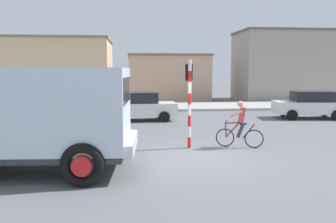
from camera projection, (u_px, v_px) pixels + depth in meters
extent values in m
plane|color=slate|center=(200.00, 156.00, 11.43)|extent=(120.00, 120.00, 0.00)
cube|color=#ADADA8|center=(162.00, 107.00, 25.93)|extent=(80.00, 5.00, 0.16)
cube|color=silver|center=(31.00, 108.00, 9.42)|extent=(5.35, 2.84, 2.20)
cube|color=#2D3338|center=(33.00, 151.00, 9.57)|extent=(5.25, 2.78, 0.16)
cube|color=silver|center=(131.00, 143.00, 9.64)|extent=(0.40, 2.39, 0.36)
cube|color=black|center=(125.00, 90.00, 9.46)|extent=(0.26, 2.13, 0.70)
torus|color=black|center=(99.00, 143.00, 10.90)|extent=(1.11, 0.31, 1.10)
cylinder|color=red|center=(99.00, 143.00, 10.90)|extent=(0.51, 0.33, 0.50)
torus|color=black|center=(82.00, 165.00, 8.36)|extent=(1.11, 0.31, 1.10)
cylinder|color=red|center=(82.00, 165.00, 8.36)|extent=(0.51, 0.33, 0.50)
torus|color=black|center=(225.00, 138.00, 12.83)|extent=(0.66, 0.26, 0.68)
torus|color=black|center=(254.00, 139.00, 12.60)|extent=(0.66, 0.26, 0.68)
cylinder|color=#591E1E|center=(235.00, 123.00, 12.69)|extent=(0.58, 0.24, 0.09)
cylinder|color=#591E1E|center=(233.00, 129.00, 12.73)|extent=(0.49, 0.21, 0.57)
cylinder|color=#591E1E|center=(249.00, 131.00, 12.61)|extent=(0.43, 0.18, 0.57)
cylinder|color=#591E1E|center=(226.00, 130.00, 12.79)|extent=(0.10, 0.07, 0.59)
cylinder|color=black|center=(227.00, 121.00, 12.75)|extent=(0.19, 0.48, 0.03)
cube|color=black|center=(243.00, 124.00, 12.62)|extent=(0.27, 0.19, 0.06)
cube|color=#D13838|center=(242.00, 115.00, 12.60)|extent=(0.38, 0.40, 0.59)
sphere|color=tan|center=(240.00, 104.00, 12.56)|extent=(0.22, 0.22, 0.22)
cylinder|color=#2D334C|center=(241.00, 130.00, 12.57)|extent=(0.33, 0.21, 0.57)
cylinder|color=tan|center=(236.00, 114.00, 12.48)|extent=(0.49, 0.24, 0.29)
cylinder|color=#2D334C|center=(241.00, 129.00, 12.77)|extent=(0.33, 0.21, 0.57)
cylinder|color=tan|center=(237.00, 113.00, 12.79)|extent=(0.49, 0.24, 0.29)
cylinder|color=red|center=(189.00, 143.00, 12.62)|extent=(0.12, 0.12, 0.40)
cylinder|color=white|center=(189.00, 132.00, 12.57)|extent=(0.12, 0.12, 0.40)
cylinder|color=red|center=(189.00, 121.00, 12.52)|extent=(0.12, 0.12, 0.40)
cylinder|color=white|center=(189.00, 110.00, 12.47)|extent=(0.12, 0.12, 0.40)
cylinder|color=red|center=(190.00, 99.00, 12.42)|extent=(0.12, 0.12, 0.40)
cylinder|color=white|center=(190.00, 88.00, 12.38)|extent=(0.12, 0.12, 0.40)
cylinder|color=red|center=(190.00, 77.00, 12.33)|extent=(0.12, 0.12, 0.40)
cylinder|color=white|center=(190.00, 65.00, 12.28)|extent=(0.12, 0.12, 0.40)
cube|color=black|center=(189.00, 72.00, 12.49)|extent=(0.24, 0.20, 0.60)
sphere|color=green|center=(188.00, 72.00, 12.61)|extent=(0.14, 0.14, 0.14)
cube|color=red|center=(55.00, 112.00, 18.11)|extent=(4.27, 2.53, 0.70)
cube|color=black|center=(51.00, 99.00, 18.05)|extent=(2.46, 1.89, 0.60)
cylinder|color=black|center=(83.00, 117.00, 18.84)|extent=(0.62, 0.31, 0.60)
cylinder|color=black|center=(71.00, 121.00, 17.17)|extent=(0.62, 0.31, 0.60)
cylinder|color=black|center=(40.00, 116.00, 19.13)|extent=(0.62, 0.31, 0.60)
cylinder|color=black|center=(24.00, 120.00, 17.45)|extent=(0.62, 0.31, 0.60)
cube|color=white|center=(309.00, 107.00, 20.22)|extent=(4.20, 2.24, 0.70)
cube|color=black|center=(312.00, 96.00, 20.14)|extent=(2.38, 1.74, 0.60)
cylinder|color=black|center=(292.00, 115.00, 19.47)|extent=(0.62, 0.26, 0.60)
cylinder|color=black|center=(283.00, 111.00, 21.16)|extent=(0.62, 0.26, 0.60)
cylinder|color=black|center=(324.00, 112.00, 21.07)|extent=(0.62, 0.26, 0.60)
cube|color=white|center=(140.00, 109.00, 19.34)|extent=(4.09, 1.93, 0.70)
cube|color=black|center=(137.00, 98.00, 19.24)|extent=(2.28, 1.57, 0.60)
cylinder|color=black|center=(160.00, 113.00, 20.41)|extent=(0.61, 0.21, 0.60)
cylinder|color=black|center=(164.00, 117.00, 18.75)|extent=(0.61, 0.21, 0.60)
cylinder|color=black|center=(118.00, 114.00, 20.02)|extent=(0.61, 0.21, 0.60)
cylinder|color=black|center=(118.00, 118.00, 18.35)|extent=(0.61, 0.21, 0.60)
cube|color=#D1B284|center=(49.00, 71.00, 31.98)|extent=(11.28, 7.85, 5.43)
cube|color=#7D6B4F|center=(47.00, 40.00, 31.64)|extent=(11.51, 8.01, 0.20)
cube|color=tan|center=(167.00, 78.00, 33.69)|extent=(7.34, 7.11, 4.04)
cube|color=#775E4C|center=(167.00, 56.00, 33.43)|extent=(7.49, 7.26, 0.20)
cube|color=#9E9389|center=(288.00, 67.00, 32.59)|extent=(9.54, 5.43, 6.21)
cube|color=#5E5852|center=(290.00, 32.00, 32.20)|extent=(9.73, 5.54, 0.20)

